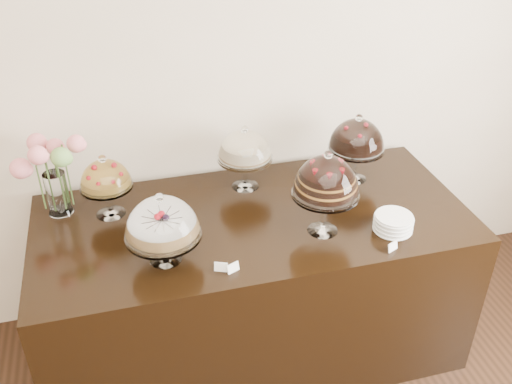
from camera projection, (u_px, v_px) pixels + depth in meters
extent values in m
cube|color=beige|center=(201.00, 69.00, 2.99)|extent=(5.00, 0.04, 3.00)
cube|color=black|center=(254.00, 284.00, 3.14)|extent=(2.20, 1.00, 0.90)
cone|color=white|center=(166.00, 257.00, 2.60)|extent=(0.15, 0.15, 0.02)
cylinder|color=white|center=(165.00, 245.00, 2.57)|extent=(0.03, 0.03, 0.11)
cylinder|color=white|center=(163.00, 235.00, 2.54)|extent=(0.34, 0.34, 0.01)
cylinder|color=#AF844D|center=(163.00, 229.00, 2.52)|extent=(0.27, 0.27, 0.06)
sphere|color=red|center=(177.00, 216.00, 2.53)|extent=(0.02, 0.02, 0.02)
sphere|color=red|center=(148.00, 217.00, 2.53)|extent=(0.02, 0.02, 0.02)
sphere|color=red|center=(160.00, 231.00, 2.43)|extent=(0.02, 0.02, 0.02)
sphere|color=white|center=(159.00, 198.00, 2.43)|extent=(0.04, 0.04, 0.04)
cone|color=white|center=(323.00, 228.00, 2.79)|extent=(0.15, 0.15, 0.02)
cylinder|color=white|center=(324.00, 211.00, 2.74)|extent=(0.03, 0.03, 0.18)
cylinder|color=white|center=(325.00, 194.00, 2.68)|extent=(0.32, 0.32, 0.01)
cylinder|color=black|center=(326.00, 183.00, 2.65)|extent=(0.23, 0.23, 0.11)
sphere|color=red|center=(338.00, 167.00, 2.64)|extent=(0.02, 0.02, 0.02)
sphere|color=red|center=(325.00, 164.00, 2.67)|extent=(0.02, 0.02, 0.02)
sphere|color=red|center=(314.00, 167.00, 2.64)|extent=(0.02, 0.02, 0.02)
sphere|color=red|center=(316.00, 174.00, 2.59)|extent=(0.02, 0.02, 0.02)
sphere|color=red|center=(329.00, 178.00, 2.56)|extent=(0.02, 0.02, 0.02)
sphere|color=red|center=(340.00, 174.00, 2.59)|extent=(0.02, 0.02, 0.02)
sphere|color=white|center=(328.00, 155.00, 2.57)|extent=(0.04, 0.04, 0.04)
cone|color=white|center=(245.00, 184.00, 3.14)|extent=(0.15, 0.15, 0.02)
cylinder|color=white|center=(245.00, 171.00, 3.09)|extent=(0.03, 0.03, 0.15)
cylinder|color=white|center=(245.00, 158.00, 3.05)|extent=(0.30, 0.30, 0.01)
cylinder|color=#F9E6C1|center=(245.00, 151.00, 3.03)|extent=(0.23, 0.23, 0.07)
sphere|color=white|center=(245.00, 129.00, 2.96)|extent=(0.04, 0.04, 0.04)
cone|color=white|center=(353.00, 176.00, 3.21)|extent=(0.15, 0.15, 0.02)
cylinder|color=white|center=(354.00, 162.00, 3.16)|extent=(0.03, 0.03, 0.16)
cylinder|color=white|center=(356.00, 148.00, 3.11)|extent=(0.31, 0.31, 0.01)
cylinder|color=black|center=(357.00, 141.00, 3.09)|extent=(0.26, 0.26, 0.08)
sphere|color=red|center=(368.00, 130.00, 3.09)|extent=(0.02, 0.02, 0.02)
sphere|color=red|center=(345.00, 130.00, 3.09)|extent=(0.02, 0.02, 0.02)
sphere|color=red|center=(360.00, 139.00, 3.00)|extent=(0.02, 0.02, 0.02)
sphere|color=white|center=(359.00, 118.00, 3.02)|extent=(0.04, 0.04, 0.04)
cone|color=white|center=(111.00, 211.00, 2.91)|extent=(0.15, 0.15, 0.02)
cylinder|color=white|center=(109.00, 198.00, 2.87)|extent=(0.03, 0.03, 0.13)
cylinder|color=white|center=(107.00, 186.00, 2.83)|extent=(0.26, 0.26, 0.01)
cylinder|color=#BA8E36|center=(106.00, 182.00, 2.82)|extent=(0.22, 0.22, 0.04)
sphere|color=red|center=(117.00, 173.00, 2.83)|extent=(0.02, 0.02, 0.02)
sphere|color=red|center=(107.00, 171.00, 2.85)|extent=(0.02, 0.02, 0.02)
sphere|color=red|center=(96.00, 174.00, 2.83)|extent=(0.02, 0.02, 0.02)
sphere|color=red|center=(93.00, 180.00, 2.78)|extent=(0.02, 0.02, 0.02)
sphere|color=red|center=(103.00, 183.00, 2.75)|extent=(0.02, 0.02, 0.02)
sphere|color=red|center=(115.00, 180.00, 2.78)|extent=(0.02, 0.02, 0.02)
sphere|color=white|center=(102.00, 159.00, 2.75)|extent=(0.04, 0.04, 0.04)
cylinder|color=white|center=(57.00, 193.00, 2.87)|extent=(0.11, 0.11, 0.23)
cylinder|color=#476B2D|center=(68.00, 175.00, 2.83)|extent=(0.01, 0.01, 0.34)
sphere|color=pink|center=(76.00, 144.00, 2.75)|extent=(0.09, 0.09, 0.09)
cylinder|color=#476B2D|center=(58.00, 176.00, 2.86)|extent=(0.01, 0.01, 0.30)
sphere|color=pink|center=(55.00, 147.00, 2.81)|extent=(0.09, 0.09, 0.09)
cylinder|color=#476B2D|center=(49.00, 174.00, 2.87)|extent=(0.01, 0.01, 0.30)
sphere|color=pink|center=(37.00, 143.00, 2.84)|extent=(0.10, 0.10, 0.10)
cylinder|color=#476B2D|center=(41.00, 187.00, 2.82)|extent=(0.01, 0.01, 0.25)
sphere|color=pink|center=(21.00, 168.00, 2.73)|extent=(0.10, 0.10, 0.10)
cylinder|color=#476B2D|center=(49.00, 181.00, 2.78)|extent=(0.01, 0.01, 0.35)
sphere|color=pink|center=(38.00, 155.00, 2.64)|extent=(0.09, 0.09, 0.09)
cylinder|color=#476B2D|center=(61.00, 182.00, 2.80)|extent=(0.01, 0.01, 0.32)
sphere|color=#6E9F4D|center=(61.00, 157.00, 2.69)|extent=(0.10, 0.10, 0.10)
cylinder|color=white|center=(392.00, 229.00, 2.80)|extent=(0.19, 0.19, 0.01)
cylinder|color=white|center=(393.00, 227.00, 2.79)|extent=(0.18, 0.18, 0.01)
cylinder|color=white|center=(393.00, 226.00, 2.79)|extent=(0.19, 0.19, 0.01)
cylinder|color=white|center=(393.00, 224.00, 2.78)|extent=(0.18, 0.18, 0.01)
cylinder|color=white|center=(393.00, 222.00, 2.77)|extent=(0.19, 0.19, 0.01)
cylinder|color=white|center=(394.00, 220.00, 2.77)|extent=(0.18, 0.18, 0.01)
cylinder|color=white|center=(394.00, 218.00, 2.76)|extent=(0.19, 0.19, 0.01)
cylinder|color=white|center=(394.00, 216.00, 2.76)|extent=(0.18, 0.18, 0.01)
cube|color=white|center=(233.00, 268.00, 2.52)|extent=(0.06, 0.04, 0.04)
cube|color=white|center=(393.00, 246.00, 2.65)|extent=(0.06, 0.04, 0.04)
cube|color=white|center=(221.00, 267.00, 2.53)|extent=(0.06, 0.04, 0.04)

